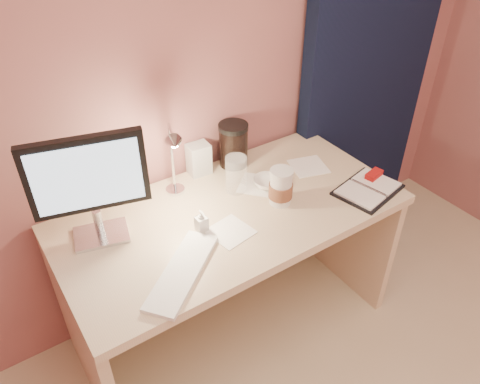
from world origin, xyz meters
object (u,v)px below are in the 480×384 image
bowl (267,182)px  clear_cup (236,174)px  keyboard (182,272)px  monitor (89,180)px  lotion_bottle (201,221)px  desk (223,241)px  product_box (199,159)px  coffee_cup (281,188)px  desk_lamp (187,155)px  planner (368,188)px  dark_jar (233,147)px

bowl → clear_cup: bearing=157.0°
keyboard → clear_cup: (0.43, 0.31, 0.07)m
monitor → lotion_bottle: bearing=-14.0°
desk → clear_cup: size_ratio=8.74×
clear_cup → lotion_bottle: size_ratio=1.72×
lotion_bottle → product_box: (0.19, 0.35, 0.03)m
coffee_cup → lotion_bottle: coffee_cup is taller
monitor → desk_lamp: (0.39, 0.02, -0.04)m
keyboard → product_box: bearing=16.4°
coffee_cup → lotion_bottle: 0.36m
monitor → planner: 1.14m
monitor → product_box: (0.52, 0.17, -0.19)m
keyboard → coffee_cup: coffee_cup is taller
planner → lotion_bottle: size_ratio=3.33×
dark_jar → product_box: bearing=171.0°
clear_cup → desk_lamp: bearing=164.7°
clear_cup → desk: bearing=-159.4°
desk → coffee_cup: size_ratio=8.85×
monitor → keyboard: monitor is taller
monitor → bowl: monitor is taller
monitor → desk_lamp: 0.40m
monitor → clear_cup: 0.62m
dark_jar → product_box: 0.17m
planner → clear_cup: clear_cup is taller
planner → clear_cup: (-0.47, 0.32, 0.07)m
coffee_cup → product_box: size_ratio=1.10×
bowl → lotion_bottle: (-0.38, -0.10, 0.03)m
desk → bowl: bearing=-4.5°
product_box → clear_cup: bearing=-68.8°
coffee_cup → lotion_bottle: size_ratio=1.69×
keyboard → desk_lamp: size_ratio=1.15×
desk → lotion_bottle: lotion_bottle is taller
desk → planner: bearing=-26.5°
desk → keyboard: 0.49m
coffee_cup → monitor: bearing=163.4°
desk → desk_lamp: 0.46m
clear_cup → product_box: size_ratio=1.11×
monitor → planner: size_ratio=1.39×
monitor → bowl: 0.76m
clear_cup → product_box: bearing=108.1°
planner → dark_jar: (-0.37, 0.49, 0.08)m
desk → bowl: size_ratio=11.49×
monitor → dark_jar: size_ratio=2.36×
clear_cup → bowl: bearing=-23.0°
clear_cup → desk_lamp: (-0.20, 0.05, 0.14)m
lotion_bottle → bowl: bearing=14.0°
planner → dark_jar: size_ratio=1.69×
clear_cup → dark_jar: size_ratio=0.87×
keyboard → clear_cup: size_ratio=2.48×
monitor → coffee_cup: bearing=-2.3°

